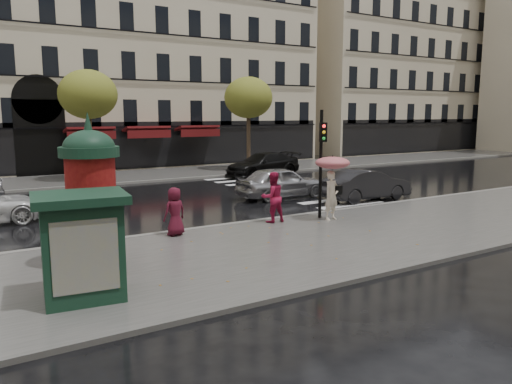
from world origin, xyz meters
TOP-DOWN VIEW (x-y plane):
  - ground at (0.00, 0.00)m, footprint 160.00×160.00m
  - near_sidewalk at (0.00, -0.50)m, footprint 90.00×7.00m
  - far_sidewalk at (0.00, 19.00)m, footprint 90.00×6.00m
  - near_kerb at (0.00, 3.00)m, footprint 90.00×0.25m
  - far_kerb at (0.00, 16.00)m, footprint 90.00×0.25m
  - zebra_crossing at (6.00, 9.60)m, footprint 3.60×11.75m
  - bldg_far_corner at (6.00, 30.00)m, footprint 26.00×14.00m
  - bldg_far_right at (34.00, 30.00)m, footprint 24.00×14.00m
  - tree_far_left at (-2.00, 18.00)m, footprint 3.40×3.40m
  - tree_far_right at (9.00, 18.00)m, footprint 3.40×3.40m
  - woman_umbrella at (2.82, 1.60)m, footprint 1.28×1.28m
  - woman_red at (0.69, 2.40)m, footprint 0.95×0.76m
  - man_burgundy at (-3.14, 2.40)m, footprint 0.87×0.66m
  - morris_column at (-6.24, 0.35)m, footprint 1.49×1.49m
  - traffic_light at (2.65, 2.05)m, footprint 0.31×0.40m
  - newsstand at (-7.01, -1.84)m, footprint 2.08×1.82m
  - car_silver at (4.41, 7.23)m, footprint 4.57×1.92m
  - car_darkgrey at (7.51, 4.61)m, footprint 4.51×1.66m
  - car_black at (8.29, 15.00)m, footprint 5.50×2.75m

SIDE VIEW (x-z plane):
  - ground at x=0.00m, z-range 0.00..0.00m
  - zebra_crossing at x=6.00m, z-range 0.00..0.01m
  - near_sidewalk at x=0.00m, z-range 0.00..0.12m
  - far_sidewalk at x=0.00m, z-range 0.00..0.12m
  - near_kerb at x=0.00m, z-range 0.00..0.14m
  - far_kerb at x=0.00m, z-range 0.00..0.14m
  - car_darkgrey at x=7.51m, z-range 0.00..1.47m
  - car_black at x=8.29m, z-range 0.00..1.54m
  - car_silver at x=4.41m, z-range 0.00..1.54m
  - man_burgundy at x=-3.14m, z-range 0.12..1.71m
  - woman_red at x=0.69m, z-range 0.12..1.98m
  - newsstand at x=-7.01m, z-range 0.15..2.44m
  - woman_umbrella at x=2.82m, z-range 0.51..2.97m
  - morris_column at x=-6.24m, z-range 0.04..4.04m
  - traffic_light at x=2.65m, z-range 0.55..4.64m
  - tree_far_left at x=-2.00m, z-range 1.85..8.49m
  - tree_far_right at x=9.00m, z-range 1.85..8.49m
  - bldg_far_corner at x=6.00m, z-range -0.14..22.76m
  - bldg_far_right at x=34.00m, z-range -0.14..22.76m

